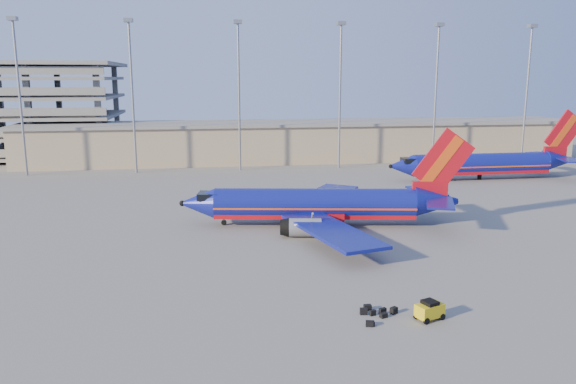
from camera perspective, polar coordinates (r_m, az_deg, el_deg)
ground at (r=67.53m, az=2.01°, el=-3.94°), size 220.00×220.00×0.00m
terminal_building at (r=124.68m, az=1.64°, el=5.25°), size 122.00×16.00×8.50m
light_mast_row at (r=111.25m, az=0.22°, el=11.32°), size 101.60×1.60×28.65m
aircraft_main at (r=69.34m, az=3.41°, el=-1.33°), size 35.74×34.12×12.17m
aircraft_second at (r=106.66m, az=19.41°, el=2.72°), size 36.69×14.31×12.43m
baggage_tug at (r=44.74m, az=14.19°, el=-11.52°), size 2.41×1.93×1.51m
luggage_pile at (r=44.66m, az=8.90°, el=-12.13°), size 3.19×3.32×0.50m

